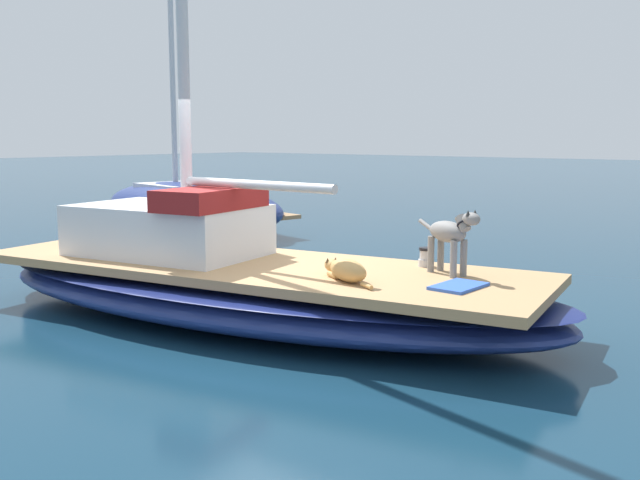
# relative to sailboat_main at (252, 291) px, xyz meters

# --- Properties ---
(ground_plane) EXTENTS (120.00, 120.00, 0.00)m
(ground_plane) POSITION_rel_sailboat_main_xyz_m (0.00, 0.00, -0.34)
(ground_plane) COLOR #143347
(sailboat_main) EXTENTS (3.74, 7.56, 0.66)m
(sailboat_main) POSITION_rel_sailboat_main_xyz_m (0.00, 0.00, 0.00)
(sailboat_main) COLOR navy
(sailboat_main) RESTS_ON ground
(cabin_house) EXTENTS (1.76, 2.44, 0.84)m
(cabin_house) POSITION_rel_sailboat_main_xyz_m (-0.21, 1.10, 0.67)
(cabin_house) COLOR silver
(cabin_house) RESTS_ON sailboat_main
(dog_grey) EXTENTS (0.43, 0.90, 0.70)m
(dog_grey) POSITION_rel_sailboat_main_xyz_m (0.76, -2.11, 0.75)
(dog_grey) COLOR gray
(dog_grey) RESTS_ON sailboat_main
(dog_tan) EXTENTS (0.52, 0.89, 0.22)m
(dog_tan) POSITION_rel_sailboat_main_xyz_m (-0.14, -1.45, 0.43)
(dog_tan) COLOR tan
(dog_tan) RESTS_ON sailboat_main
(deck_winch) EXTENTS (0.16, 0.16, 0.21)m
(deck_winch) POSITION_rel_sailboat_main_xyz_m (1.02, -1.67, 0.42)
(deck_winch) COLOR #B7B7BC
(deck_winch) RESTS_ON sailboat_main
(deck_towel) EXTENTS (0.57, 0.38, 0.03)m
(deck_towel) POSITION_rel_sailboat_main_xyz_m (0.25, -2.48, 0.34)
(deck_towel) COLOR blue
(deck_towel) RESTS_ON sailboat_main
(moored_boat_starboard_side) EXTENTS (3.50, 6.34, 7.82)m
(moored_boat_starboard_side) POSITION_rel_sailboat_main_xyz_m (4.81, 6.55, 0.23)
(moored_boat_starboard_side) COLOR navy
(moored_boat_starboard_side) RESTS_ON ground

